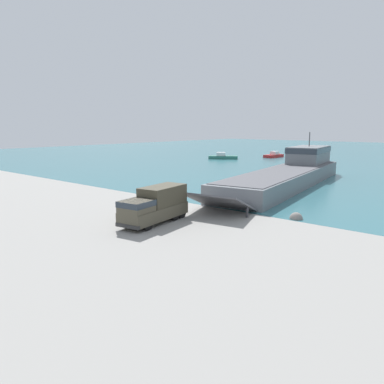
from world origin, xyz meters
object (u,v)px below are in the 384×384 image
object	(u,v)px
moored_boat_c	(274,155)
military_truck	(155,205)
moored_boat_a	(223,157)
soldier_on_ramp	(121,208)
mooring_bollard	(247,212)
landing_craft	(291,171)

from	to	relation	value
moored_boat_c	military_truck	bearing A→B (deg)	115.34
military_truck	moored_boat_c	distance (m)	74.49
moored_boat_a	soldier_on_ramp	bearing A→B (deg)	-7.02
moored_boat_a	mooring_bollard	distance (m)	63.28
military_truck	moored_boat_a	bearing A→B (deg)	-157.79
military_truck	mooring_bollard	size ratio (longest dim) A/B	8.27
landing_craft	military_truck	bearing A→B (deg)	-96.24
landing_craft	soldier_on_ramp	size ratio (longest dim) A/B	24.79
moored_boat_a	mooring_bollard	size ratio (longest dim) A/B	8.44
military_truck	moored_boat_c	bearing A→B (deg)	-168.09
moored_boat_a	mooring_bollard	bearing A→B (deg)	3.33
soldier_on_ramp	mooring_bollard	xyz separation A→B (m)	(8.83, 7.72, -0.45)
moored_boat_a	landing_craft	bearing A→B (deg)	15.07
military_truck	moored_boat_c	size ratio (longest dim) A/B	1.16
military_truck	soldier_on_ramp	world-z (taller)	military_truck
soldier_on_ramp	military_truck	bearing A→B (deg)	-127.39
landing_craft	military_truck	distance (m)	29.32
landing_craft	military_truck	xyz separation A→B (m)	(1.08, -29.30, -0.19)
landing_craft	soldier_on_ramp	distance (m)	30.24
soldier_on_ramp	moored_boat_a	size ratio (longest dim) A/B	0.21
mooring_bollard	moored_boat_c	bearing A→B (deg)	115.94
soldier_on_ramp	moored_boat_a	world-z (taller)	moored_boat_a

